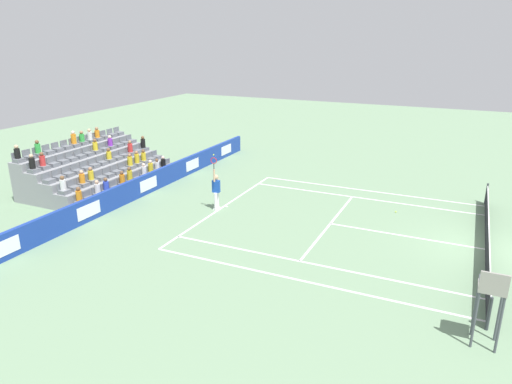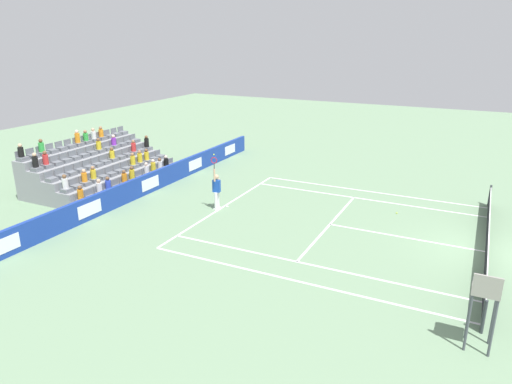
{
  "view_description": "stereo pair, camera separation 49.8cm",
  "coord_description": "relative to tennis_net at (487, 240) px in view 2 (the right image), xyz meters",
  "views": [
    {
      "loc": [
        19.27,
        -1.22,
        8.12
      ],
      "look_at": [
        0.28,
        -10.01,
        1.1
      ],
      "focal_mm": 32.73,
      "sensor_mm": 36.0,
      "label": 1
    },
    {
      "loc": [
        19.05,
        -0.77,
        8.12
      ],
      "look_at": [
        0.28,
        -10.01,
        1.1
      ],
      "focal_mm": 32.73,
      "sensor_mm": 36.0,
      "label": 2
    }
  ],
  "objects": [
    {
      "name": "loose_tennis_ball",
      "position": [
        -2.7,
        -3.93,
        -0.46
      ],
      "size": [
        0.07,
        0.07,
        0.07
      ],
      "primitive_type": "sphere",
      "color": "#D1E533",
      "rests_on": "ground"
    },
    {
      "name": "stadium_stand",
      "position": [
        0.0,
        -20.18,
        0.34
      ],
      "size": [
        8.06,
        4.75,
        3.04
      ],
      "color": "gray",
      "rests_on": "ground"
    },
    {
      "name": "tennis_net",
      "position": [
        0.0,
        0.0,
        0.0
      ],
      "size": [
        11.97,
        0.1,
        1.07
      ],
      "color": "#33383D",
      "rests_on": "ground"
    },
    {
      "name": "line_singles_sideline_right",
      "position": [
        -4.12,
        -5.95,
        -0.49
      ],
      "size": [
        0.1,
        11.89,
        0.01
      ],
      "primitive_type": "cube",
      "color": "white",
      "rests_on": "ground"
    },
    {
      "name": "umpire_chair",
      "position": [
        6.76,
        -0.11,
        1.03
      ],
      "size": [
        0.7,
        0.7,
        2.34
      ],
      "color": "#474C54",
      "rests_on": "ground"
    },
    {
      "name": "line_service",
      "position": [
        0.0,
        -6.4,
        -0.49
      ],
      "size": [
        8.23,
        0.1,
        0.01
      ],
      "primitive_type": "cube",
      "color": "white",
      "rests_on": "ground"
    },
    {
      "name": "tennis_player",
      "position": [
        0.58,
        -12.0,
        0.5
      ],
      "size": [
        0.53,
        0.39,
        2.85
      ],
      "color": "white",
      "rests_on": "ground"
    },
    {
      "name": "line_centre_service",
      "position": [
        0.0,
        -3.2,
        -0.49
      ],
      "size": [
        0.1,
        6.4,
        0.01
      ],
      "primitive_type": "cube",
      "color": "white",
      "rests_on": "ground"
    },
    {
      "name": "line_baseline",
      "position": [
        0.0,
        -11.89,
        -0.49
      ],
      "size": [
        10.97,
        0.1,
        0.01
      ],
      "primitive_type": "cube",
      "color": "white",
      "rests_on": "ground"
    },
    {
      "name": "line_doubles_sideline_left",
      "position": [
        5.49,
        -5.95,
        -0.49
      ],
      "size": [
        0.1,
        11.89,
        0.01
      ],
      "primitive_type": "cube",
      "color": "white",
      "rests_on": "ground"
    },
    {
      "name": "line_singles_sideline_left",
      "position": [
        4.12,
        -5.95,
        -0.49
      ],
      "size": [
        0.1,
        11.89,
        0.01
      ],
      "primitive_type": "cube",
      "color": "white",
      "rests_on": "ground"
    },
    {
      "name": "ground_plane",
      "position": [
        0.0,
        0.0,
        -0.49
      ],
      "size": [
        80.0,
        80.0,
        0.0
      ],
      "primitive_type": "plane",
      "color": "gray"
    },
    {
      "name": "sponsor_barrier",
      "position": [
        -0.0,
        -16.62,
        0.05
      ],
      "size": [
        22.05,
        0.22,
        1.09
      ],
      "color": "#193899",
      "rests_on": "ground"
    },
    {
      "name": "line_centre_mark",
      "position": [
        0.0,
        -11.79,
        -0.49
      ],
      "size": [
        0.1,
        0.2,
        0.01
      ],
      "primitive_type": "cube",
      "color": "white",
      "rests_on": "ground"
    },
    {
      "name": "line_doubles_sideline_right",
      "position": [
        -5.49,
        -5.95,
        -0.49
      ],
      "size": [
        0.1,
        11.89,
        0.01
      ],
      "primitive_type": "cube",
      "color": "white",
      "rests_on": "ground"
    }
  ]
}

